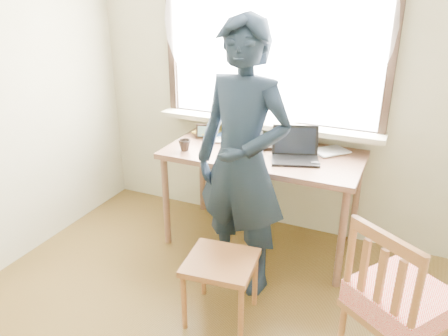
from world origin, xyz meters
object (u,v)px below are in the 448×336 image
at_px(person, 242,162).
at_px(side_chair, 398,303).
at_px(laptop, 295,152).
at_px(work_chair, 221,269).
at_px(desk, 263,162).
at_px(mug_dark, 185,145).
at_px(mug_white, 256,137).

bearing_deg(person, side_chair, -14.27).
height_order(laptop, side_chair, laptop).
distance_m(work_chair, side_chair, 1.02).
bearing_deg(laptop, side_chair, -49.33).
height_order(desk, side_chair, side_chair).
relative_size(work_chair, side_chair, 0.48).
height_order(mug_dark, person, person).
height_order(mug_white, person, person).
bearing_deg(desk, side_chair, -42.57).
bearing_deg(desk, mug_dark, -158.87).
relative_size(desk, laptop, 3.68).
bearing_deg(laptop, mug_white, 151.02).
distance_m(mug_white, side_chair, 1.71).
height_order(laptop, mug_dark, laptop).
height_order(work_chair, side_chair, side_chair).
bearing_deg(mug_white, side_chair, -44.16).
xyz_separation_m(laptop, side_chair, (0.82, -0.96, -0.35)).
xyz_separation_m(side_chair, person, (-1.04, 0.47, 0.41)).
height_order(mug_white, mug_dark, mug_white).
xyz_separation_m(desk, side_chair, (1.08, -0.99, -0.21)).
distance_m(mug_white, work_chair, 1.22).
bearing_deg(mug_white, work_chair, -80.11).
xyz_separation_m(laptop, mug_white, (-0.38, 0.21, -0.01)).
bearing_deg(mug_dark, side_chair, -25.35).
height_order(mug_dark, side_chair, side_chair).
relative_size(laptop, mug_dark, 4.34).
bearing_deg(mug_dark, laptop, 12.56).
bearing_deg(desk, mug_white, 124.95).
bearing_deg(laptop, work_chair, -101.87).
bearing_deg(desk, person, -85.55).
bearing_deg(mug_white, desk, -55.05).
bearing_deg(mug_white, laptop, -28.98).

